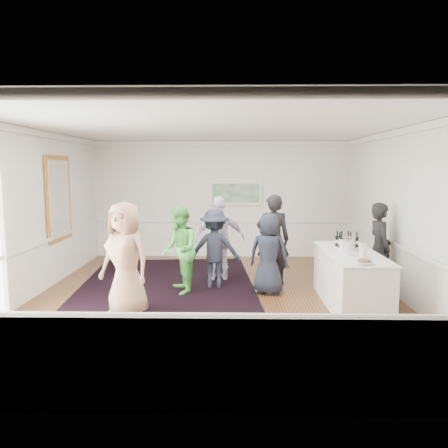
{
  "coord_description": "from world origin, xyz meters",
  "views": [
    {
      "loc": [
        0.33,
        -8.08,
        2.44
      ],
      "look_at": [
        0.16,
        0.2,
        1.39
      ],
      "focal_mm": 35.0,
      "sensor_mm": 36.0,
      "label": 1
    }
  ],
  "objects_px": {
    "guest_green": "(180,250)",
    "guest_lilac": "(220,238)",
    "guest_navy": "(269,254)",
    "ice_bucket": "(349,244)",
    "guest_dark_b": "(273,239)",
    "guest_tan": "(125,259)",
    "guest_dark_a": "(215,249)",
    "nut_bowl": "(365,262)",
    "serving_table": "(350,279)",
    "bartender": "(380,248)"
  },
  "relations": [
    {
      "from": "guest_green",
      "to": "guest_lilac",
      "type": "bearing_deg",
      "value": 128.38
    },
    {
      "from": "guest_navy",
      "to": "ice_bucket",
      "type": "relative_size",
      "value": 6.11
    },
    {
      "from": "guest_lilac",
      "to": "guest_dark_b",
      "type": "relative_size",
      "value": 0.97
    },
    {
      "from": "guest_dark_b",
      "to": "guest_tan",
      "type": "bearing_deg",
      "value": 39.86
    },
    {
      "from": "guest_tan",
      "to": "guest_dark_b",
      "type": "xyz_separation_m",
      "value": [
        2.63,
        2.07,
        0.0
      ]
    },
    {
      "from": "guest_dark_b",
      "to": "ice_bucket",
      "type": "xyz_separation_m",
      "value": [
        1.26,
        -1.27,
        0.13
      ]
    },
    {
      "from": "guest_tan",
      "to": "guest_navy",
      "type": "height_order",
      "value": "guest_tan"
    },
    {
      "from": "guest_lilac",
      "to": "guest_dark_a",
      "type": "relative_size",
      "value": 1.14
    },
    {
      "from": "guest_dark_a",
      "to": "ice_bucket",
      "type": "bearing_deg",
      "value": 160.96
    },
    {
      "from": "guest_green",
      "to": "guest_lilac",
      "type": "xyz_separation_m",
      "value": [
        0.75,
        1.04,
        0.06
      ]
    },
    {
      "from": "guest_lilac",
      "to": "nut_bowl",
      "type": "bearing_deg",
      "value": 124.97
    },
    {
      "from": "serving_table",
      "to": "guest_green",
      "type": "height_order",
      "value": "guest_green"
    },
    {
      "from": "guest_lilac",
      "to": "guest_dark_b",
      "type": "xyz_separation_m",
      "value": [
        1.14,
        -0.31,
        0.03
      ]
    },
    {
      "from": "guest_green",
      "to": "nut_bowl",
      "type": "xyz_separation_m",
      "value": [
        3.08,
        -1.75,
        0.15
      ]
    },
    {
      "from": "guest_tan",
      "to": "guest_navy",
      "type": "distance_m",
      "value": 2.83
    },
    {
      "from": "guest_lilac",
      "to": "guest_navy",
      "type": "xyz_separation_m",
      "value": [
        0.99,
        -1.03,
        -0.13
      ]
    },
    {
      "from": "ice_bucket",
      "to": "nut_bowl",
      "type": "xyz_separation_m",
      "value": [
        -0.07,
        -1.22,
        -0.08
      ]
    },
    {
      "from": "guest_tan",
      "to": "ice_bucket",
      "type": "height_order",
      "value": "guest_tan"
    },
    {
      "from": "guest_dark_b",
      "to": "ice_bucket",
      "type": "height_order",
      "value": "guest_dark_b"
    },
    {
      "from": "guest_green",
      "to": "ice_bucket",
      "type": "height_order",
      "value": "guest_green"
    },
    {
      "from": "guest_dark_a",
      "to": "guest_green",
      "type": "bearing_deg",
      "value": 34.29
    },
    {
      "from": "bartender",
      "to": "guest_tan",
      "type": "relative_size",
      "value": 0.94
    },
    {
      "from": "guest_lilac",
      "to": "guest_dark_b",
      "type": "height_order",
      "value": "guest_dark_b"
    },
    {
      "from": "guest_dark_a",
      "to": "guest_navy",
      "type": "height_order",
      "value": "guest_dark_a"
    },
    {
      "from": "bartender",
      "to": "nut_bowl",
      "type": "height_order",
      "value": "bartender"
    },
    {
      "from": "guest_tan",
      "to": "guest_dark_a",
      "type": "relative_size",
      "value": 1.17
    },
    {
      "from": "guest_dark_a",
      "to": "guest_navy",
      "type": "relative_size",
      "value": 1.02
    },
    {
      "from": "bartender",
      "to": "nut_bowl",
      "type": "relative_size",
      "value": 6.6
    },
    {
      "from": "guest_tan",
      "to": "serving_table",
      "type": "bearing_deg",
      "value": 34.64
    },
    {
      "from": "guest_green",
      "to": "guest_navy",
      "type": "xyz_separation_m",
      "value": [
        1.74,
        0.01,
        -0.07
      ]
    },
    {
      "from": "guest_green",
      "to": "guest_lilac",
      "type": "distance_m",
      "value": 1.29
    },
    {
      "from": "serving_table",
      "to": "ice_bucket",
      "type": "height_order",
      "value": "ice_bucket"
    },
    {
      "from": "bartender",
      "to": "guest_lilac",
      "type": "bearing_deg",
      "value": 68.21
    },
    {
      "from": "guest_tan",
      "to": "guest_green",
      "type": "distance_m",
      "value": 1.53
    },
    {
      "from": "guest_lilac",
      "to": "bartender",
      "type": "bearing_deg",
      "value": 158.07
    },
    {
      "from": "guest_green",
      "to": "guest_navy",
      "type": "bearing_deg",
      "value": 74.6
    },
    {
      "from": "guest_lilac",
      "to": "nut_bowl",
      "type": "xyz_separation_m",
      "value": [
        2.32,
        -2.79,
        0.09
      ]
    },
    {
      "from": "guest_navy",
      "to": "ice_bucket",
      "type": "distance_m",
      "value": 1.54
    },
    {
      "from": "guest_tan",
      "to": "bartender",
      "type": "bearing_deg",
      "value": 42.97
    },
    {
      "from": "guest_navy",
      "to": "guest_dark_b",
      "type": "bearing_deg",
      "value": -83.98
    },
    {
      "from": "guest_dark_a",
      "to": "guest_navy",
      "type": "bearing_deg",
      "value": 161.05
    },
    {
      "from": "guest_dark_a",
      "to": "ice_bucket",
      "type": "distance_m",
      "value": 2.67
    },
    {
      "from": "guest_tan",
      "to": "guest_dark_b",
      "type": "bearing_deg",
      "value": 64.42
    },
    {
      "from": "guest_navy",
      "to": "nut_bowl",
      "type": "height_order",
      "value": "guest_navy"
    },
    {
      "from": "serving_table",
      "to": "bartender",
      "type": "distance_m",
      "value": 1.21
    },
    {
      "from": "serving_table",
      "to": "guest_dark_b",
      "type": "height_order",
      "value": "guest_dark_b"
    },
    {
      "from": "bartender",
      "to": "guest_tan",
      "type": "bearing_deg",
      "value": 102.15
    },
    {
      "from": "guest_dark_b",
      "to": "nut_bowl",
      "type": "relative_size",
      "value": 7.05
    },
    {
      "from": "guest_dark_b",
      "to": "guest_navy",
      "type": "distance_m",
      "value": 0.76
    },
    {
      "from": "guest_dark_a",
      "to": "nut_bowl",
      "type": "distance_m",
      "value": 3.25
    }
  ]
}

